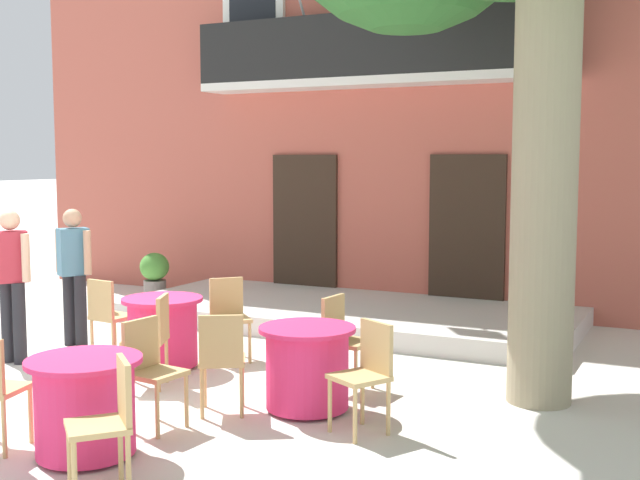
# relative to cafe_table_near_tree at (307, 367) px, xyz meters

# --- Properties ---
(ground_plane) EXTENTS (120.00, 120.00, 0.00)m
(ground_plane) POSITION_rel_cafe_table_near_tree_xyz_m (-2.28, -0.04, -0.39)
(ground_plane) COLOR silver
(building_facade) EXTENTS (13.00, 5.09, 7.50)m
(building_facade) POSITION_rel_cafe_table_near_tree_xyz_m (-1.28, 6.95, 3.36)
(building_facade) COLOR #BC5B4C
(building_facade) RESTS_ON ground
(entrance_step_platform) EXTENTS (6.12, 2.62, 0.25)m
(entrance_step_platform) POSITION_rel_cafe_table_near_tree_xyz_m (-1.28, 3.65, -0.27)
(entrance_step_platform) COLOR silver
(entrance_step_platform) RESTS_ON ground
(cafe_table_near_tree) EXTENTS (0.86, 0.86, 0.76)m
(cafe_table_near_tree) POSITION_rel_cafe_table_near_tree_xyz_m (0.00, 0.00, 0.00)
(cafe_table_near_tree) COLOR #E52D66
(cafe_table_near_tree) RESTS_ON ground
(cafe_chair_near_tree_0) EXTENTS (0.54, 0.54, 0.91)m
(cafe_chair_near_tree_0) POSITION_rel_cafe_table_near_tree_xyz_m (0.70, -0.29, 0.14)
(cafe_chair_near_tree_0) COLOR tan
(cafe_chair_near_tree_0) RESTS_ON ground
(cafe_chair_near_tree_1) EXTENTS (0.44, 0.44, 0.91)m
(cafe_chair_near_tree_1) POSITION_rel_cafe_table_near_tree_xyz_m (-0.00, 0.75, 0.14)
(cafe_chair_near_tree_1) COLOR tan
(cafe_chair_near_tree_1) RESTS_ON ground
(cafe_chair_near_tree_2) EXTENTS (0.55, 0.55, 0.91)m
(cafe_chair_near_tree_2) POSITION_rel_cafe_table_near_tree_xyz_m (-0.61, -0.45, 0.14)
(cafe_chair_near_tree_2) COLOR tan
(cafe_chair_near_tree_2) RESTS_ON ground
(cafe_table_middle) EXTENTS (0.86, 0.86, 0.76)m
(cafe_table_middle) POSITION_rel_cafe_table_near_tree_xyz_m (-0.98, -1.74, 0.00)
(cafe_table_middle) COLOR #E52D66
(cafe_table_middle) RESTS_ON ground
(cafe_chair_middle_1) EXTENTS (0.56, 0.56, 0.91)m
(cafe_chair_middle_1) POSITION_rel_cafe_table_near_tree_xyz_m (-0.36, -2.18, 0.14)
(cafe_chair_middle_1) COLOR tan
(cafe_chair_middle_1) RESTS_ON ground
(cafe_chair_middle_2) EXTENTS (0.44, 0.44, 0.91)m
(cafe_chair_middle_2) POSITION_rel_cafe_table_near_tree_xyz_m (-0.97, -0.99, 0.14)
(cafe_chair_middle_2) COLOR tan
(cafe_chair_middle_2) RESTS_ON ground
(cafe_table_front) EXTENTS (0.86, 0.86, 0.76)m
(cafe_table_front) POSITION_rel_cafe_table_near_tree_xyz_m (-2.08, 0.64, 0.00)
(cafe_table_front) COLOR #E52D66
(cafe_table_front) RESTS_ON ground
(cafe_chair_front_0) EXTENTS (0.53, 0.53, 0.91)m
(cafe_chair_front_0) POSITION_rel_cafe_table_near_tree_xyz_m (-1.70, -0.01, 0.14)
(cafe_chair_front_0) COLOR tan
(cafe_chair_front_0) RESTS_ON ground
(cafe_chair_front_1) EXTENTS (0.57, 0.57, 0.91)m
(cafe_chair_front_1) POSITION_rel_cafe_table_near_tree_xyz_m (-1.62, 1.24, 0.14)
(cafe_chair_front_1) COLOR tan
(cafe_chair_front_1) RESTS_ON ground
(cafe_chair_front_2) EXTENTS (0.44, 0.44, 0.91)m
(cafe_chair_front_2) POSITION_rel_cafe_table_near_tree_xyz_m (-2.83, 0.65, 0.14)
(cafe_chair_front_2) COLOR tan
(cafe_chair_front_2) RESTS_ON ground
(ground_planter_left) EXTENTS (0.46, 0.46, 0.77)m
(ground_planter_left) POSITION_rel_cafe_table_near_tree_xyz_m (-4.69, 3.85, 0.04)
(ground_planter_left) COLOR slate
(ground_planter_left) RESTS_ON ground
(pedestrian_near_entrance) EXTENTS (0.53, 0.40, 1.69)m
(pedestrian_near_entrance) POSITION_rel_cafe_table_near_tree_xyz_m (-3.66, 0.07, 0.56)
(pedestrian_near_entrance) COLOR #232328
(pedestrian_near_entrance) RESTS_ON ground
(pedestrian_mid_plaza) EXTENTS (0.53, 0.40, 1.65)m
(pedestrian_mid_plaza) POSITION_rel_cafe_table_near_tree_xyz_m (-3.64, 0.98, 0.54)
(pedestrian_mid_plaza) COLOR #232328
(pedestrian_mid_plaza) RESTS_ON ground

